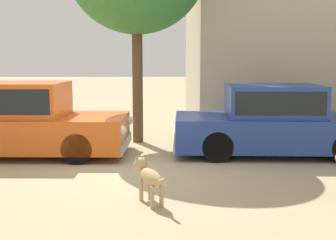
# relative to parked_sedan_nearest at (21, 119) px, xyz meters

# --- Properties ---
(ground_plane) EXTENTS (80.00, 80.00, 0.00)m
(ground_plane) POSITION_rel_parked_sedan_nearest_xyz_m (2.35, -1.34, -0.77)
(ground_plane) COLOR tan
(parked_sedan_nearest) EXTENTS (4.46, 1.96, 1.54)m
(parked_sedan_nearest) POSITION_rel_parked_sedan_nearest_xyz_m (0.00, 0.00, 0.00)
(parked_sedan_nearest) COLOR #D15619
(parked_sedan_nearest) RESTS_ON ground_plane
(parked_sedan_second) EXTENTS (4.42, 1.99, 1.49)m
(parked_sedan_second) POSITION_rel_parked_sedan_nearest_xyz_m (5.36, -0.08, -0.04)
(parked_sedan_second) COLOR navy
(parked_sedan_second) RESTS_ON ground_plane
(stray_dog_spotted) EXTENTS (0.49, 0.94, 0.63)m
(stray_dog_spotted) POSITION_rel_parked_sedan_nearest_xyz_m (2.75, -3.14, -0.37)
(stray_dog_spotted) COLOR tan
(stray_dog_spotted) RESTS_ON ground_plane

